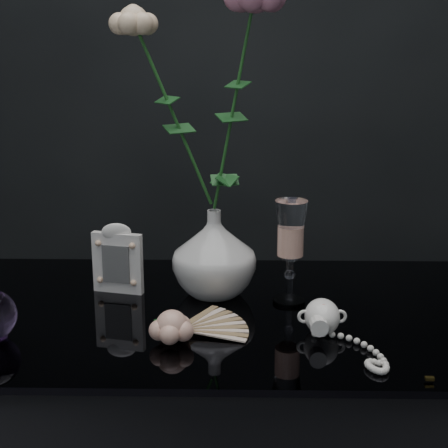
# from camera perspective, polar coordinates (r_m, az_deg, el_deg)

# --- Properties ---
(vase) EXTENTS (0.17, 0.17, 0.17)m
(vase) POSITION_cam_1_polar(r_m,az_deg,el_deg) (1.30, -0.82, -2.44)
(vase) COLOR silver
(vase) RESTS_ON table
(wine_glass) EXTENTS (0.06, 0.06, 0.20)m
(wine_glass) POSITION_cam_1_polar(r_m,az_deg,el_deg) (1.26, 5.52, -2.38)
(wine_glass) COLOR white
(wine_glass) RESTS_ON table
(picture_frame) EXTENTS (0.12, 0.10, 0.14)m
(picture_frame) POSITION_cam_1_polar(r_m,az_deg,el_deg) (1.33, -8.85, -2.81)
(picture_frame) COLOR white
(picture_frame) RESTS_ON table
(paper_fan) EXTENTS (0.23, 0.19, 0.02)m
(paper_fan) POSITION_cam_1_polar(r_m,az_deg,el_deg) (1.16, -3.11, -8.66)
(paper_fan) COLOR beige
(paper_fan) RESTS_ON table
(loose_rose) EXTENTS (0.17, 0.19, 0.05)m
(loose_rose) POSITION_cam_1_polar(r_m,az_deg,el_deg) (1.12, -4.36, -8.48)
(loose_rose) COLOR #E5AB94
(loose_rose) RESTS_ON table
(pearl_jar) EXTENTS (0.21, 0.22, 0.06)m
(pearl_jar) POSITION_cam_1_polar(r_m,az_deg,el_deg) (1.17, 8.16, -7.49)
(pearl_jar) COLOR white
(pearl_jar) RESTS_ON table
(roses) EXTENTS (0.29, 0.12, 0.47)m
(roses) POSITION_cam_1_polar(r_m,az_deg,el_deg) (1.24, -1.47, 11.08)
(roses) COLOR beige
(roses) RESTS_ON vase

